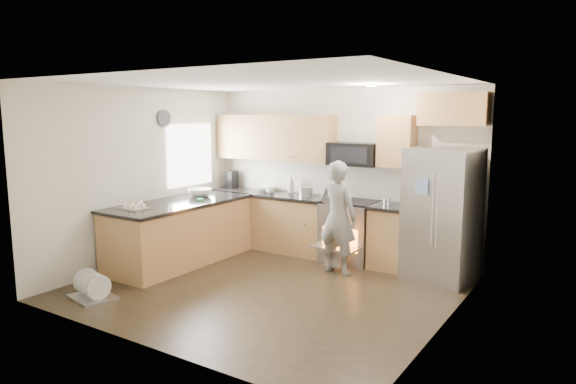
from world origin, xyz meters
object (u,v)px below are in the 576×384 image
Objects in this scene: person at (338,217)px; refrigerator at (442,215)px; dish_rack at (92,291)px; stove_range at (350,217)px.

refrigerator is at bearing -156.19° from person.
dish_rack is (-2.02, -2.52, -0.71)m from person.
stove_range reaches higher than refrigerator.
stove_range is at bearing -176.74° from refrigerator.
person reaches higher than dish_rack.
person is 2.60× the size of dish_rack.
refrigerator is 1.39m from person.
stove_range is 2.93× the size of dish_rack.
dish_rack is at bearing -128.18° from refrigerator.
person is at bearing -79.64° from stove_range.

